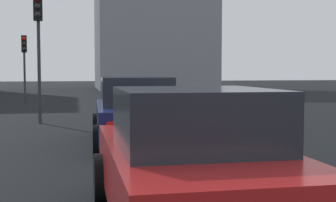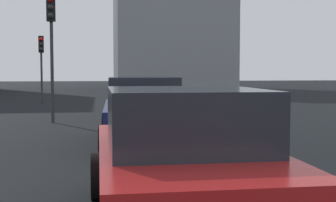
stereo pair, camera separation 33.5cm
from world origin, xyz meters
The scene contains 5 objects.
car_navy_lead centered at (9.43, 0.06, 0.77)m, with size 4.38×2.12×1.61m.
car_red_second centered at (3.51, 0.18, 0.75)m, with size 4.04×2.06×1.57m.
traffic_light_near_left centered at (14.42, 2.64, 3.09)m, with size 0.32×0.29×4.31m.
traffic_light_near_right centered at (24.04, 4.12, 2.63)m, with size 0.33×0.30×3.64m.
building_facade_left centered at (44.15, -6.00, 8.63)m, with size 11.78×10.84×17.25m, color gray.
Camera 2 is at (-1.46, 1.10, 1.76)m, focal length 49.09 mm.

